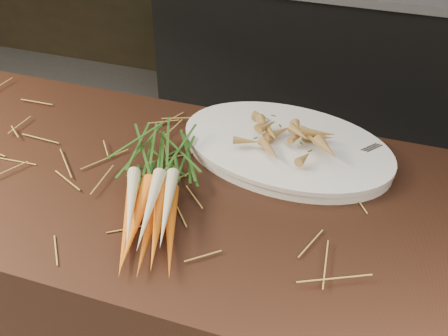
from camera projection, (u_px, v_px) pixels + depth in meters
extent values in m
cube|color=black|center=(108.00, 297.00, 1.56)|extent=(2.40, 0.70, 0.90)
cube|color=black|center=(335.00, 60.00, 2.96)|extent=(1.80, 0.60, 0.80)
cone|color=#EE5202|center=(127.00, 228.00, 1.10)|extent=(0.12, 0.26, 0.03)
cone|color=#EE5202|center=(149.00, 229.00, 1.09)|extent=(0.11, 0.26, 0.03)
cone|color=#EE5202|center=(170.00, 229.00, 1.09)|extent=(0.13, 0.25, 0.03)
cone|color=#EE5202|center=(136.00, 221.00, 1.07)|extent=(0.10, 0.26, 0.03)
cone|color=#EE5202|center=(158.00, 222.00, 1.07)|extent=(0.12, 0.26, 0.03)
cone|color=beige|center=(131.00, 207.00, 1.08)|extent=(0.13, 0.23, 0.04)
cone|color=beige|center=(149.00, 209.00, 1.07)|extent=(0.09, 0.24, 0.04)
cone|color=beige|center=(167.00, 207.00, 1.07)|extent=(0.10, 0.24, 0.04)
ellipsoid|color=#3D7024|center=(163.00, 152.00, 1.26)|extent=(0.22, 0.26, 0.08)
cube|color=silver|center=(357.00, 170.00, 1.23)|extent=(0.13, 0.17, 0.00)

